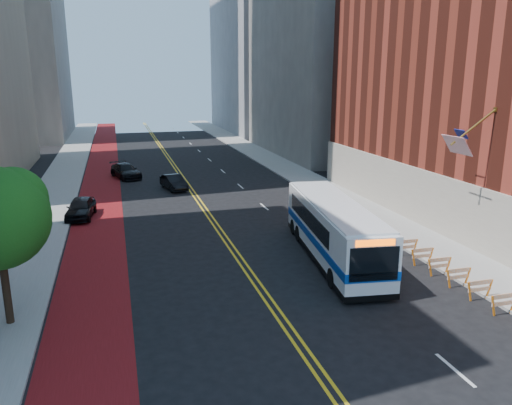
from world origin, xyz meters
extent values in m
plane|color=black|center=(0.00, 0.00, 0.00)|extent=(160.00, 160.00, 0.00)
cube|color=gray|center=(-12.00, 30.00, 0.07)|extent=(4.00, 140.00, 0.15)
cube|color=gray|center=(12.00, 30.00, 0.07)|extent=(4.00, 140.00, 0.15)
cube|color=#620E0F|center=(-8.10, 30.00, 0.00)|extent=(3.60, 140.00, 0.01)
cube|color=gold|center=(-0.18, 30.00, 0.00)|extent=(0.14, 140.00, 0.01)
cube|color=gold|center=(0.18, 30.00, 0.00)|extent=(0.14, 140.00, 0.01)
cube|color=silver|center=(4.80, -2.00, 0.01)|extent=(0.14, 2.20, 0.01)
cube|color=silver|center=(4.80, 6.00, 0.01)|extent=(0.14, 2.20, 0.01)
cube|color=silver|center=(4.80, 14.00, 0.01)|extent=(0.14, 2.20, 0.01)
cube|color=silver|center=(4.80, 22.00, 0.01)|extent=(0.14, 2.20, 0.01)
cube|color=silver|center=(4.80, 30.00, 0.01)|extent=(0.14, 2.20, 0.01)
cube|color=silver|center=(4.80, 38.00, 0.01)|extent=(0.14, 2.20, 0.01)
cube|color=silver|center=(4.80, 46.00, 0.01)|extent=(0.14, 2.20, 0.01)
cube|color=silver|center=(4.80, 54.00, 0.01)|extent=(0.14, 2.20, 0.01)
cube|color=silver|center=(4.80, 62.00, 0.01)|extent=(0.14, 2.20, 0.01)
cube|color=silver|center=(4.80, 70.00, 0.01)|extent=(0.14, 2.20, 0.01)
cube|color=silver|center=(4.80, 78.00, 0.01)|extent=(0.14, 2.20, 0.01)
cube|color=silver|center=(4.80, 86.00, 0.01)|extent=(0.14, 2.20, 0.01)
cube|color=#9E9384|center=(14.05, 12.00, 2.00)|extent=(0.50, 36.00, 4.00)
cube|color=black|center=(14.15, 6.00, 1.10)|extent=(0.35, 2.80, 2.20)
cube|color=black|center=(14.15, 13.00, 1.10)|extent=(0.35, 2.80, 2.20)
cube|color=black|center=(14.15, 20.00, 1.10)|extent=(0.35, 2.80, 2.20)
cube|color=#A57F33|center=(14.05, 8.00, 8.50)|extent=(0.25, 0.25, 0.25)
cylinder|color=#A57F33|center=(12.70, 8.00, 7.60)|extent=(2.85, 0.12, 2.05)
cube|color=#B21419|center=(11.70, 8.00, 6.60)|extent=(0.75, 1.90, 1.05)
cube|color=navy|center=(12.25, 8.45, 7.15)|extent=(0.39, 0.85, 0.52)
cube|color=orange|center=(9.05, 1.10, 0.50)|extent=(0.32, 0.06, 0.99)
cube|color=orange|center=(9.60, 1.10, 0.90)|extent=(1.25, 0.05, 0.22)
cube|color=orange|center=(9.60, 1.10, 0.55)|extent=(1.25, 0.05, 0.18)
cube|color=orange|center=(9.05, 2.65, 0.50)|extent=(0.32, 0.06, 0.99)
cube|color=orange|center=(10.15, 2.65, 0.50)|extent=(0.32, 0.06, 0.99)
cube|color=orange|center=(9.60, 2.65, 0.90)|extent=(1.25, 0.05, 0.22)
cube|color=orange|center=(9.60, 2.65, 0.55)|extent=(1.25, 0.05, 0.18)
cube|color=orange|center=(9.05, 4.20, 0.50)|extent=(0.32, 0.06, 0.99)
cube|color=orange|center=(10.15, 4.20, 0.50)|extent=(0.32, 0.06, 0.99)
cube|color=orange|center=(9.60, 4.20, 0.90)|extent=(1.25, 0.05, 0.22)
cube|color=orange|center=(9.60, 4.20, 0.55)|extent=(1.25, 0.05, 0.18)
cube|color=orange|center=(9.05, 5.75, 0.50)|extent=(0.32, 0.06, 0.99)
cube|color=orange|center=(10.15, 5.75, 0.50)|extent=(0.32, 0.06, 0.99)
cube|color=orange|center=(9.60, 5.75, 0.90)|extent=(1.25, 0.05, 0.22)
cube|color=orange|center=(9.60, 5.75, 0.55)|extent=(1.25, 0.05, 0.18)
cube|color=orange|center=(9.05, 7.30, 0.50)|extent=(0.32, 0.06, 0.99)
cube|color=orange|center=(10.15, 7.30, 0.50)|extent=(0.32, 0.06, 0.99)
cube|color=orange|center=(9.60, 7.30, 0.90)|extent=(1.25, 0.05, 0.22)
cube|color=orange|center=(9.60, 7.30, 0.55)|extent=(1.25, 0.05, 0.18)
cube|color=orange|center=(9.05, 8.85, 0.50)|extent=(0.32, 0.06, 0.99)
cube|color=orange|center=(10.15, 8.85, 0.50)|extent=(0.32, 0.06, 0.99)
cube|color=orange|center=(9.60, 8.85, 0.90)|extent=(1.25, 0.05, 0.22)
cube|color=orange|center=(9.60, 8.85, 0.55)|extent=(1.25, 0.05, 0.18)
cylinder|color=black|center=(-11.30, 6.00, 1.75)|extent=(0.32, 0.32, 3.20)
sphere|color=#0F470F|center=(-10.70, 6.40, 5.35)|extent=(2.80, 2.80, 2.80)
cube|color=white|center=(5.22, 9.58, 1.81)|extent=(4.21, 12.49, 2.91)
cube|color=#073692|center=(5.22, 9.58, 1.38)|extent=(4.26, 12.54, 0.46)
cube|color=black|center=(5.33, 10.39, 2.30)|extent=(3.79, 8.85, 0.97)
cube|color=black|center=(4.44, 3.54, 2.04)|extent=(2.33, 0.40, 1.63)
cube|color=black|center=(6.01, 15.62, 2.25)|extent=(2.12, 0.37, 1.02)
cube|color=#FF5905|center=(4.44, 3.53, 3.06)|extent=(1.85, 0.32, 0.31)
cube|color=white|center=(5.22, 9.58, 3.32)|extent=(4.00, 11.87, 0.12)
cube|color=black|center=(5.22, 9.58, 0.36)|extent=(4.24, 12.53, 0.31)
cylinder|color=black|center=(3.52, 5.85, 0.51)|extent=(0.44, 1.05, 1.02)
cylinder|color=black|center=(5.91, 5.54, 0.51)|extent=(0.44, 1.05, 1.02)
cylinder|color=black|center=(4.47, 13.14, 0.51)|extent=(0.44, 1.05, 1.02)
cylinder|color=black|center=(6.86, 12.83, 0.51)|extent=(0.44, 1.05, 1.02)
cylinder|color=black|center=(4.66, 14.60, 0.51)|extent=(0.44, 1.05, 1.02)
cylinder|color=black|center=(7.05, 14.28, 0.51)|extent=(0.44, 1.05, 1.02)
imported|color=black|center=(-9.30, 22.68, 0.76)|extent=(2.35, 4.65, 1.52)
imported|color=black|center=(-1.50, 30.36, 0.68)|extent=(2.33, 4.33, 1.36)
imported|color=black|center=(-5.65, 37.16, 0.73)|extent=(3.50, 5.42, 1.46)
camera|label=1|loc=(-6.49, -15.42, 10.35)|focal=35.00mm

